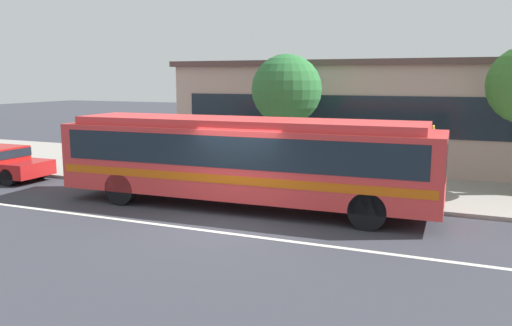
% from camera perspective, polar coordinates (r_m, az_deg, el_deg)
% --- Properties ---
extents(ground_plane, '(120.00, 120.00, 0.00)m').
position_cam_1_polar(ground_plane, '(14.16, -3.21, -6.63)').
color(ground_plane, '#363740').
extents(sidewalk_slab, '(60.00, 8.00, 0.12)m').
position_cam_1_polar(sidewalk_slab, '(20.65, 5.61, -1.42)').
color(sidewalk_slab, gray).
rests_on(sidewalk_slab, ground_plane).
extents(lane_stripe_center, '(56.00, 0.16, 0.01)m').
position_cam_1_polar(lane_stripe_center, '(13.48, -4.72, -7.46)').
color(lane_stripe_center, silver).
rests_on(lane_stripe_center, ground_plane).
extents(transit_bus, '(11.52, 2.79, 2.69)m').
position_cam_1_polar(transit_bus, '(15.57, -1.34, 0.75)').
color(transit_bus, red).
rests_on(transit_bus, ground_plane).
extents(pedestrian_waiting_near_sign, '(0.45, 0.45, 1.67)m').
position_cam_1_polar(pedestrian_waiting_near_sign, '(19.65, -7.67, 1.07)').
color(pedestrian_waiting_near_sign, '#735E4C').
rests_on(pedestrian_waiting_near_sign, sidewalk_slab).
extents(pedestrian_walking_along_curb, '(0.44, 0.44, 1.64)m').
position_cam_1_polar(pedestrian_walking_along_curb, '(17.84, 14.69, -0.06)').
color(pedestrian_walking_along_curb, navy).
rests_on(pedestrian_walking_along_curb, sidewalk_slab).
extents(bus_stop_sign, '(0.08, 0.44, 2.41)m').
position_cam_1_polar(bus_stop_sign, '(15.93, 18.68, 0.81)').
color(bus_stop_sign, gray).
rests_on(bus_stop_sign, sidewalk_slab).
extents(street_tree_near_stop, '(2.63, 2.63, 4.65)m').
position_cam_1_polar(street_tree_near_stop, '(19.66, 3.36, 7.96)').
color(street_tree_near_stop, brown).
rests_on(street_tree_near_stop, sidewalk_slab).
extents(station_building, '(20.87, 8.28, 4.61)m').
position_cam_1_polar(station_building, '(24.73, 17.30, 5.24)').
color(station_building, '#B69F93').
rests_on(station_building, ground_plane).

